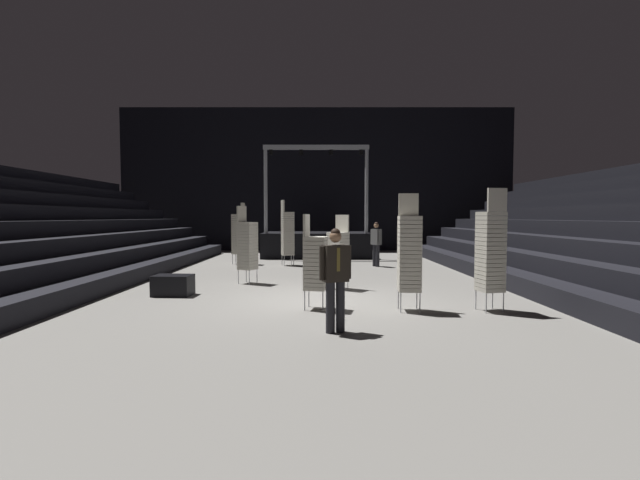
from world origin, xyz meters
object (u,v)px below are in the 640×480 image
chair_stack_mid_centre (338,252)px  chair_stack_rear_right (315,262)px  chair_stack_front_left (288,233)px  chair_stack_mid_left (247,245)px  equipment_road_case (173,285)px  crew_worker_near_stage (376,241)px  stage_riser (317,243)px  chair_stack_front_right (409,252)px  man_with_tie (336,274)px  chair_stack_mid_right (239,233)px  chair_stack_rear_left (491,250)px

chair_stack_mid_centre → chair_stack_rear_right: 2.62m
chair_stack_front_left → chair_stack_rear_right: chair_stack_front_left is taller
chair_stack_front_left → chair_stack_mid_left: (-0.81, -4.71, -0.17)m
chair_stack_mid_left → equipment_road_case: (-1.49, -1.96, -0.86)m
chair_stack_mid_centre → chair_stack_rear_right: size_ratio=1.00×
crew_worker_near_stage → chair_stack_front_left: bearing=-128.4°
chair_stack_mid_left → chair_stack_rear_right: 4.05m
stage_riser → chair_stack_front_right: (1.98, -12.34, 0.54)m
chair_stack_front_left → chair_stack_front_right: size_ratio=1.07×
man_with_tie → chair_stack_front_left: bearing=-103.8°
chair_stack_mid_left → chair_stack_mid_right: chair_stack_mid_right is taller
chair_stack_front_left → crew_worker_near_stage: 3.47m
stage_riser → chair_stack_mid_left: size_ratio=2.30×
chair_stack_front_right → equipment_road_case: 5.73m
chair_stack_rear_left → chair_stack_rear_right: bearing=165.3°
crew_worker_near_stage → chair_stack_front_right: bearing=-34.4°
man_with_tie → chair_stack_mid_centre: 4.44m
chair_stack_front_right → chair_stack_mid_right: chair_stack_mid_right is taller
chair_stack_rear_right → chair_stack_mid_centre: bearing=179.1°
chair_stack_front_left → crew_worker_near_stage: chair_stack_front_left is taller
man_with_tie → chair_stack_mid_right: (-3.56, 10.65, 0.26)m
stage_riser → chair_stack_mid_centre: size_ratio=2.60×
chair_stack_front_right → chair_stack_mid_right: bearing=-57.2°
chair_stack_mid_right → crew_worker_near_stage: size_ratio=1.45×
chair_stack_mid_centre → chair_stack_rear_left: (2.96, -2.77, 0.25)m
stage_riser → chair_stack_front_left: (-1.10, -3.93, 0.62)m
stage_riser → chair_stack_mid_right: 4.65m
man_with_tie → chair_stack_rear_right: size_ratio=0.88×
chair_stack_mid_right → equipment_road_case: size_ratio=2.75×
stage_riser → equipment_road_case: bearing=-107.8°
chair_stack_front_left → chair_stack_front_right: bearing=2.2°
chair_stack_mid_right → stage_riser: bearing=-33.9°
chair_stack_mid_left → chair_stack_rear_left: bearing=82.4°
chair_stack_rear_right → chair_stack_mid_left: bearing=-138.7°
chair_stack_front_right → chair_stack_mid_right: (-5.11, 8.96, 0.04)m
chair_stack_mid_right → equipment_road_case: (-0.27, -7.21, -0.99)m
chair_stack_mid_centre → chair_stack_mid_left: bearing=17.0°
chair_stack_mid_left → chair_stack_mid_right: size_ratio=0.90×
chair_stack_front_left → equipment_road_case: 7.13m
chair_stack_front_left → chair_stack_mid_right: bearing=-122.9°
chair_stack_mid_left → chair_stack_front_left: bearing=-163.3°
chair_stack_rear_left → man_with_tie: bearing=-163.6°
equipment_road_case → chair_stack_front_left: bearing=71.0°
chair_stack_mid_left → chair_stack_front_right: bearing=72.8°
chair_stack_mid_centre → equipment_road_case: bearing=51.5°
chair_stack_front_left → chair_stack_mid_centre: (1.76, -5.68, -0.29)m
man_with_tie → chair_stack_front_right: bearing=-154.9°
chair_stack_front_left → chair_stack_mid_left: chair_stack_front_left is taller
chair_stack_front_left → chair_stack_mid_left: 4.78m
chair_stack_mid_left → chair_stack_rear_right: chair_stack_mid_left is taller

